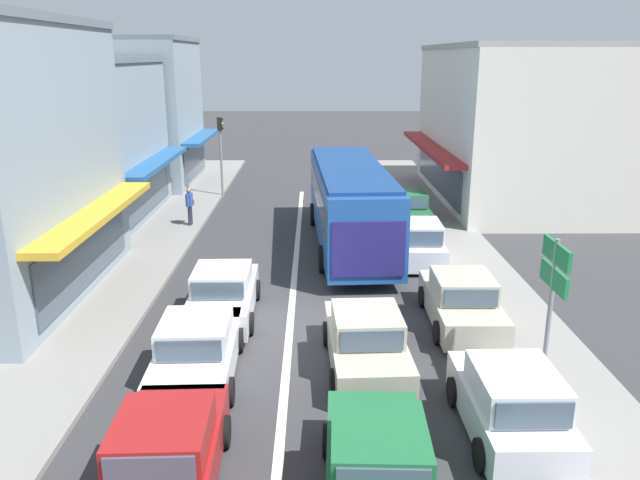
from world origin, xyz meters
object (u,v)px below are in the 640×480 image
at_px(sedan_queue_far_back, 165,459).
at_px(directional_road_sign, 554,280).
at_px(sedan_adjacent_lane_trail, 223,295).
at_px(sedan_queue_gap_filler, 366,342).
at_px(city_bus, 350,200).
at_px(parked_sedan_kerb_second, 461,302).
at_px(sedan_adjacent_lane_lead, 378,469).
at_px(parked_hatchback_kerb_third, 418,243).
at_px(parked_sedan_kerb_rear, 406,209).
at_px(sedan_behind_bus_mid, 197,351).
at_px(pedestrian_with_handbag_near, 190,204).
at_px(parked_hatchback_kerb_front, 510,405).
at_px(traffic_light_downstreet, 221,143).

relative_size(sedan_queue_far_back, directional_road_sign, 1.18).
xyz_separation_m(sedan_adjacent_lane_trail, sedan_queue_gap_filler, (3.85, -3.11, 0.00)).
xyz_separation_m(city_bus, parked_sedan_kerb_second, (2.70, -7.44, -1.22)).
distance_m(sedan_adjacent_lane_lead, directional_road_sign, 5.63).
relative_size(parked_hatchback_kerb_third, parked_sedan_kerb_rear, 0.88).
relative_size(sedan_queue_gap_filler, parked_sedan_kerb_second, 1.01).
distance_m(parked_sedan_kerb_rear, directional_road_sign, 14.85).
height_order(sedan_behind_bus_mid, sedan_queue_gap_filler, same).
xyz_separation_m(sedan_behind_bus_mid, pedestrian_with_handbag_near, (-2.67, 13.19, 0.40)).
bearing_deg(parked_hatchback_kerb_front, sedan_adjacent_lane_trail, 137.00).
distance_m(city_bus, parked_hatchback_kerb_front, 13.10).
distance_m(parked_sedan_kerb_second, parked_sedan_kerb_rear, 10.86).
bearing_deg(sedan_queue_far_back, sedan_adjacent_lane_trail, 90.54).
distance_m(city_bus, sedan_queue_far_back, 14.96).
bearing_deg(parked_hatchback_kerb_front, parked_sedan_kerb_second, 87.08).
bearing_deg(sedan_adjacent_lane_lead, parked_hatchback_kerb_third, 78.07).
height_order(city_bus, sedan_adjacent_lane_trail, city_bus).
height_order(sedan_adjacent_lane_trail, sedan_queue_gap_filler, same).
distance_m(parked_sedan_kerb_second, traffic_light_downstreet, 18.79).
bearing_deg(sedan_adjacent_lane_lead, parked_hatchback_kerb_front, 34.13).
xyz_separation_m(parked_hatchback_kerb_front, parked_sedan_kerb_rear, (0.29, 16.24, -0.05)).
distance_m(sedan_queue_far_back, directional_road_sign, 8.43).
bearing_deg(traffic_light_downstreet, parked_sedan_kerb_second, -61.41).
relative_size(sedan_adjacent_lane_lead, sedan_queue_gap_filler, 1.00).
height_order(city_bus, parked_sedan_kerb_rear, city_bus).
xyz_separation_m(sedan_behind_bus_mid, parked_hatchback_kerb_third, (6.47, 8.44, 0.05)).
height_order(sedan_behind_bus_mid, parked_sedan_kerb_rear, same).
height_order(city_bus, parked_sedan_kerb_second, city_bus).
bearing_deg(sedan_queue_gap_filler, traffic_light_downstreet, 107.84).
bearing_deg(directional_road_sign, sedan_queue_far_back, -157.53).
xyz_separation_m(sedan_queue_gap_filler, pedestrian_with_handbag_near, (-6.62, 12.76, 0.40)).
height_order(city_bus, sedan_queue_far_back, city_bus).
relative_size(parked_hatchback_kerb_front, parked_sedan_kerb_second, 0.88).
relative_size(parked_sedan_kerb_second, pedestrian_with_handbag_near, 2.59).
distance_m(sedan_adjacent_lane_lead, parked_hatchback_kerb_front, 3.33).
bearing_deg(parked_hatchback_kerb_third, sedan_behind_bus_mid, -127.45).
bearing_deg(parked_hatchback_kerb_front, pedestrian_with_handbag_near, 120.46).
relative_size(sedan_queue_gap_filler, parked_sedan_kerb_rear, 1.01).
bearing_deg(sedan_adjacent_lane_lead, traffic_light_downstreet, 104.01).
relative_size(city_bus, pedestrian_with_handbag_near, 6.73).
bearing_deg(parked_sedan_kerb_second, parked_hatchback_kerb_third, 93.48).
bearing_deg(sedan_adjacent_lane_trail, sedan_queue_gap_filler, -38.92).
relative_size(sedan_queue_gap_filler, directional_road_sign, 1.19).
relative_size(sedan_adjacent_lane_trail, directional_road_sign, 1.17).
bearing_deg(sedan_queue_far_back, parked_hatchback_kerb_front, 13.82).
xyz_separation_m(sedan_behind_bus_mid, parked_sedan_kerb_rear, (6.82, 13.79, 0.00)).
height_order(city_bus, parked_hatchback_kerb_third, city_bus).
relative_size(city_bus, directional_road_sign, 3.05).
bearing_deg(parked_hatchback_kerb_front, sedan_queue_gap_filler, 131.78).
xyz_separation_m(city_bus, sedan_adjacent_lane_trail, (-3.99, -6.83, -1.22)).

